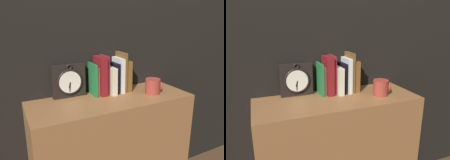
% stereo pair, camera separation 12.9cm
% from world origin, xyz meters
% --- Properties ---
extents(wall_back, '(6.00, 0.05, 2.60)m').
position_xyz_m(wall_back, '(0.00, 0.21, 1.30)').
color(wall_back, black).
rests_on(wall_back, ground_plane).
extents(bookshelf, '(0.99, 0.37, 0.85)m').
position_xyz_m(bookshelf, '(0.00, 0.00, 0.42)').
color(bookshelf, '#936038').
rests_on(bookshelf, ground_plane).
extents(clock, '(0.20, 0.06, 0.21)m').
position_xyz_m(clock, '(-0.22, 0.15, 0.95)').
color(clock, black).
rests_on(clock, bookshelf).
extents(book_slot0_green, '(0.01, 0.13, 0.20)m').
position_xyz_m(book_slot0_green, '(-0.08, 0.11, 0.95)').
color(book_slot0_green, '#23753A').
rests_on(book_slot0_green, bookshelf).
extents(book_slot1_cream, '(0.02, 0.11, 0.18)m').
position_xyz_m(book_slot1_cream, '(-0.06, 0.12, 0.94)').
color(book_slot1_cream, beige).
rests_on(book_slot1_cream, bookshelf).
extents(book_slot2_maroon, '(0.04, 0.14, 0.24)m').
position_xyz_m(book_slot2_maroon, '(-0.03, 0.11, 0.97)').
color(book_slot2_maroon, maroon).
rests_on(book_slot2_maroon, bookshelf).
extents(book_slot3_maroon, '(0.02, 0.12, 0.24)m').
position_xyz_m(book_slot3_maroon, '(0.01, 0.12, 0.97)').
color(book_slot3_maroon, maroon).
rests_on(book_slot3_maroon, bookshelf).
extents(book_slot4_cream, '(0.03, 0.15, 0.17)m').
position_xyz_m(book_slot4_cream, '(0.04, 0.10, 0.93)').
color(book_slot4_cream, beige).
rests_on(book_slot4_cream, bookshelf).
extents(book_slot5_black, '(0.03, 0.13, 0.19)m').
position_xyz_m(book_slot5_black, '(0.07, 0.11, 0.94)').
color(book_slot5_black, black).
rests_on(book_slot5_black, bookshelf).
extents(book_slot6_white, '(0.03, 0.14, 0.22)m').
position_xyz_m(book_slot6_white, '(0.10, 0.11, 0.96)').
color(book_slot6_white, silver).
rests_on(book_slot6_white, bookshelf).
extents(book_slot7_brown, '(0.02, 0.13, 0.26)m').
position_xyz_m(book_slot7_brown, '(0.13, 0.11, 0.98)').
color(book_slot7_brown, brown).
rests_on(book_slot7_brown, bookshelf).
extents(book_slot8_brown, '(0.03, 0.13, 0.20)m').
position_xyz_m(book_slot8_brown, '(0.16, 0.11, 0.95)').
color(book_slot8_brown, brown).
rests_on(book_slot8_brown, bookshelf).
extents(mug, '(0.10, 0.09, 0.10)m').
position_xyz_m(mug, '(0.28, -0.04, 0.90)').
color(mug, '#9E382D').
rests_on(mug, bookshelf).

